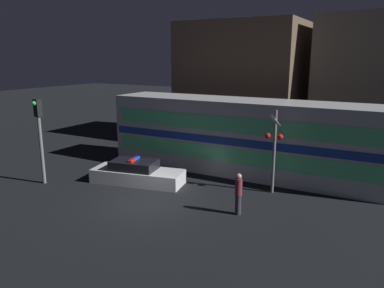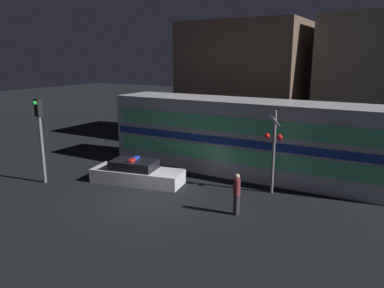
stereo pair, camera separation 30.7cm
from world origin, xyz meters
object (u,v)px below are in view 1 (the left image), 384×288
object	(u,v)px
train	(242,137)
traffic_light_corner	(40,131)
police_car	(137,174)
crossing_signal_near	(274,147)
pedestrian	(238,194)

from	to	relation	value
train	traffic_light_corner	size ratio (longest dim) A/B	3.53
police_car	train	bearing A→B (deg)	35.87
police_car	traffic_light_corner	distance (m)	5.47
police_car	crossing_signal_near	distance (m)	7.29
train	police_car	xyz separation A→B (m)	(-4.15, -4.51, -1.61)
train	pedestrian	size ratio (longest dim) A/B	8.68
crossing_signal_near	train	bearing A→B (deg)	136.10
pedestrian	crossing_signal_near	world-z (taller)	crossing_signal_near
police_car	pedestrian	size ratio (longest dim) A/B	2.82
train	police_car	bearing A→B (deg)	-132.62
train	traffic_light_corner	distance (m)	10.98
train	pedestrian	xyz separation A→B (m)	(2.14, -5.77, -1.17)
pedestrian	crossing_signal_near	bearing A→B (deg)	81.75
train	crossing_signal_near	size ratio (longest dim) A/B	3.85
pedestrian	police_car	bearing A→B (deg)	168.67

